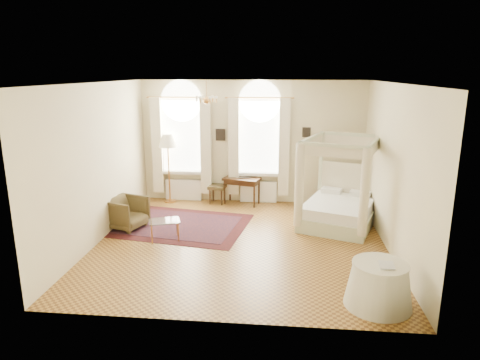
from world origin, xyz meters
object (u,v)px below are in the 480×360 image
object	(u,v)px
coffee_table	(164,222)
side_table	(379,285)
stool	(217,188)
canopy_bed	(339,206)
nightstand	(352,196)
writing_desk	(242,182)
floor_lamp	(168,144)
armchair	(126,213)

from	to	relation	value
coffee_table	side_table	size ratio (longest dim) A/B	0.72
stool	canopy_bed	bearing A→B (deg)	-25.23
nightstand	writing_desk	world-z (taller)	writing_desk
nightstand	stool	xyz separation A→B (m)	(-3.62, -0.00, 0.12)
coffee_table	side_table	world-z (taller)	side_table
writing_desk	side_table	world-z (taller)	writing_desk
nightstand	floor_lamp	xyz separation A→B (m)	(-4.95, 0.00, 1.32)
stool	floor_lamp	distance (m)	1.79
armchair	writing_desk	bearing A→B (deg)	-30.19
nightstand	armchair	xyz separation A→B (m)	(-5.40, -2.12, 0.07)
nightstand	stool	bearing A→B (deg)	-180.00
nightstand	coffee_table	size ratio (longest dim) A/B	0.79
coffee_table	nightstand	bearing A→B (deg)	32.09
coffee_table	stool	bearing A→B (deg)	75.08
writing_desk	armchair	size ratio (longest dim) A/B	1.33
writing_desk	side_table	xyz separation A→B (m)	(2.59, -4.99, -0.28)
canopy_bed	armchair	bearing A→B (deg)	-172.15
writing_desk	coffee_table	bearing A→B (deg)	-117.18
floor_lamp	coffee_table	bearing A→B (deg)	-77.49
nightstand	floor_lamp	size ratio (longest dim) A/B	0.31
canopy_bed	side_table	world-z (taller)	canopy_bed
canopy_bed	nightstand	distance (m)	1.56
nightstand	writing_desk	xyz separation A→B (m)	(-2.94, -0.00, 0.33)
canopy_bed	writing_desk	distance (m)	2.81
nightstand	coffee_table	bearing A→B (deg)	-147.91
armchair	canopy_bed	bearing A→B (deg)	-63.15
side_table	canopy_bed	bearing A→B (deg)	92.95
floor_lamp	side_table	xyz separation A→B (m)	(4.59, -4.99, -1.27)
canopy_bed	nightstand	xyz separation A→B (m)	(0.54, 1.45, -0.17)
nightstand	coffee_table	world-z (taller)	nightstand
side_table	coffee_table	bearing A→B (deg)	150.35
writing_desk	floor_lamp	size ratio (longest dim) A/B	0.57
nightstand	writing_desk	distance (m)	2.96
coffee_table	side_table	xyz separation A→B (m)	(3.99, -2.27, -0.05)
armchair	coffee_table	bearing A→B (deg)	-100.63
writing_desk	stool	bearing A→B (deg)	180.00
nightstand	side_table	bearing A→B (deg)	-94.07
canopy_bed	side_table	size ratio (longest dim) A/B	2.23
canopy_bed	floor_lamp	size ratio (longest dim) A/B	1.21
armchair	floor_lamp	distance (m)	2.50
floor_lamp	canopy_bed	bearing A→B (deg)	-18.21
writing_desk	coffee_table	xyz separation A→B (m)	(-1.40, -2.72, -0.23)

